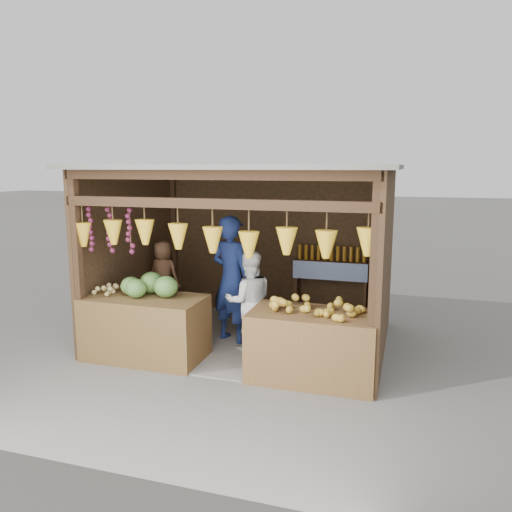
# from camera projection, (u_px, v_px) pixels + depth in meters

# --- Properties ---
(ground) EXTENTS (80.00, 80.00, 0.00)m
(ground) POSITION_uv_depth(u_px,v_px,m) (249.00, 340.00, 7.70)
(ground) COLOR #514F49
(ground) RESTS_ON ground
(stall_structure) EXTENTS (4.30, 3.30, 2.66)m
(stall_structure) POSITION_uv_depth(u_px,v_px,m) (245.00, 233.00, 7.37)
(stall_structure) COLOR slate
(stall_structure) RESTS_ON ground
(back_shelf) EXTENTS (1.25, 0.32, 1.32)m
(back_shelf) POSITION_uv_depth(u_px,v_px,m) (331.00, 272.00, 8.45)
(back_shelf) COLOR #382314
(back_shelf) RESTS_ON ground
(counter_left) EXTENTS (1.64, 0.85, 0.88)m
(counter_left) POSITION_uv_depth(u_px,v_px,m) (145.00, 328.00, 6.91)
(counter_left) COLOR #50361A
(counter_left) RESTS_ON ground
(counter_right) EXTENTS (1.57, 0.85, 0.86)m
(counter_right) POSITION_uv_depth(u_px,v_px,m) (313.00, 346.00, 6.22)
(counter_right) COLOR #54331C
(counter_right) RESTS_ON ground
(stool) EXTENTS (0.33, 0.33, 0.31)m
(stool) POSITION_uv_depth(u_px,v_px,m) (165.00, 317.00, 8.35)
(stool) COLOR black
(stool) RESTS_ON ground
(man_standing) EXTENTS (0.82, 0.69, 1.93)m
(man_standing) POSITION_uv_depth(u_px,v_px,m) (232.00, 279.00, 7.48)
(man_standing) COLOR #141F4C
(man_standing) RESTS_ON ground
(woman_standing) EXTENTS (0.87, 0.79, 1.45)m
(woman_standing) POSITION_uv_depth(u_px,v_px,m) (249.00, 301.00, 7.19)
(woman_standing) COLOR white
(woman_standing) RESTS_ON ground
(vendor_seated) EXTENTS (0.60, 0.44, 1.14)m
(vendor_seated) POSITION_uv_depth(u_px,v_px,m) (164.00, 275.00, 8.22)
(vendor_seated) COLOR #543521
(vendor_seated) RESTS_ON stool
(melon_pile) EXTENTS (1.00, 0.50, 0.32)m
(melon_pile) POSITION_uv_depth(u_px,v_px,m) (145.00, 285.00, 6.86)
(melon_pile) COLOR #1B4E14
(melon_pile) RESTS_ON counter_left
(tanfruit_pile) EXTENTS (0.34, 0.40, 0.13)m
(tanfruit_pile) POSITION_uv_depth(u_px,v_px,m) (105.00, 289.00, 6.98)
(tanfruit_pile) COLOR olive
(tanfruit_pile) RESTS_ON counter_left
(mango_pile) EXTENTS (1.40, 0.64, 0.22)m
(mango_pile) POSITION_uv_depth(u_px,v_px,m) (319.00, 305.00, 6.08)
(mango_pile) COLOR orange
(mango_pile) RESTS_ON counter_right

